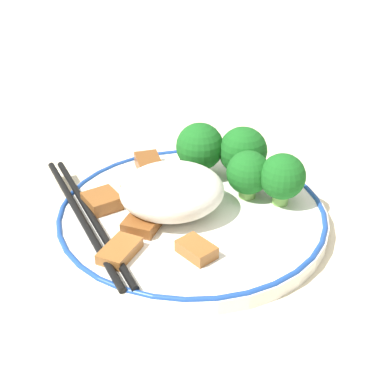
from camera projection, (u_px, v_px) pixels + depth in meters
ground_plane at (192, 222)px, 0.50m from camera, size 3.00×3.00×0.00m
plate at (192, 215)px, 0.50m from camera, size 0.25×0.25×0.02m
rice_mound at (172, 192)px, 0.48m from camera, size 0.08×0.10×0.05m
broccoli_back_left at (284, 180)px, 0.49m from camera, size 0.04×0.04×0.05m
broccoli_back_center at (248, 173)px, 0.51m from camera, size 0.04×0.04×0.05m
broccoli_back_right at (243, 152)px, 0.53m from camera, size 0.05×0.05×0.06m
broccoli_mid_left at (200, 148)px, 0.54m from camera, size 0.05×0.05×0.06m
meat_near_front at (120, 251)px, 0.44m from camera, size 0.04×0.04×0.01m
meat_near_left at (149, 164)px, 0.56m from camera, size 0.04×0.03×0.01m
meat_near_right at (196, 249)px, 0.44m from camera, size 0.04×0.03×0.01m
meat_near_back at (102, 201)px, 0.50m from camera, size 0.04×0.04×0.01m
meat_on_rice_edge at (142, 190)px, 0.52m from camera, size 0.03×0.04×0.01m
meat_mid_left at (142, 224)px, 0.47m from camera, size 0.04×0.04×0.01m
chopsticks at (86, 217)px, 0.48m from camera, size 0.22×0.08×0.01m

